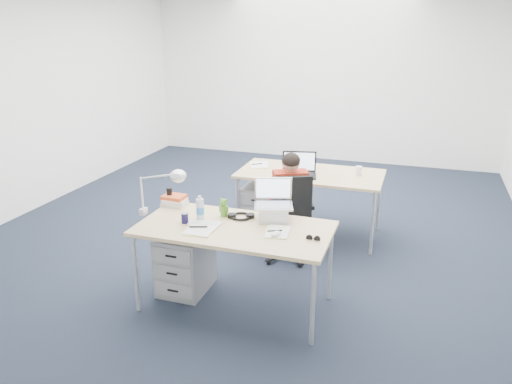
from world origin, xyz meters
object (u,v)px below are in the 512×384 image
sunglasses (313,238)px  dark_laptop (299,164)px  desk_far (310,176)px  seated_person (287,202)px  far_cup (359,171)px  desk_near (234,232)px  book_stack (174,200)px  wireless_keyboard (204,223)px  headphones (241,216)px  cordless_phone (170,196)px  can_koozie (185,218)px  desk_lamp (156,191)px  drawer_pedestal_far (263,207)px  bear_figurine (224,207)px  drawer_pedestal_near (186,262)px  water_bottle (200,208)px  computer_mouse (276,234)px  silver_laptop (274,201)px  office_chair (288,234)px

sunglasses → dark_laptop: (-0.51, 1.60, 0.12)m
desk_far → seated_person: (-0.11, -0.55, -0.13)m
seated_person → dark_laptop: seated_person is taller
far_cup → desk_near: bearing=-113.5°
book_stack → wireless_keyboard: bearing=-36.4°
headphones → cordless_phone: size_ratio=1.45×
can_koozie → desk_lamp: size_ratio=0.21×
can_koozie → wireless_keyboard: bearing=11.0°
drawer_pedestal_far → bear_figurine: bear_figurine is taller
drawer_pedestal_near → wireless_keyboard: wireless_keyboard is taller
seated_person → bear_figurine: (-0.31, -0.98, 0.26)m
desk_near → bear_figurine: bearing=131.5°
desk_far → bear_figurine: 1.60m
headphones → can_koozie: (-0.41, -0.26, 0.03)m
water_bottle → sunglasses: size_ratio=1.87×
cordless_phone → computer_mouse: bearing=-21.8°
seated_person → wireless_keyboard: 1.27m
silver_laptop → sunglasses: (0.41, -0.30, -0.16)m
desk_near → office_chair: 1.13m
office_chair → book_stack: office_chair is taller
wireless_keyboard → sunglasses: size_ratio=2.30×
can_koozie → book_stack: bearing=128.3°
silver_laptop → headphones: 0.32m
office_chair → silver_laptop: bearing=-110.4°
drawer_pedestal_near → sunglasses: (1.19, -0.16, 0.47)m
office_chair → desk_near: bearing=-125.9°
drawer_pedestal_near → desk_lamp: bearing=-153.5°
headphones → book_stack: book_stack is taller
seated_person → water_bottle: (-0.47, -1.12, 0.28)m
sunglasses → desk_lamp: (-1.39, 0.06, 0.22)m
desk_lamp → can_koozie: bearing=8.4°
drawer_pedestal_near → headphones: (0.51, 0.10, 0.47)m
wireless_keyboard → water_bottle: water_bottle is taller
can_koozie → office_chair: bearing=60.0°
silver_laptop → water_bottle: 0.63m
office_chair → seated_person: bearing=86.2°
water_bottle → desk_near: bearing=-9.8°
office_chair → desk_lamp: bearing=-157.1°
water_bottle → book_stack: 0.44m
wireless_keyboard → drawer_pedestal_far: bearing=77.2°
office_chair → water_bottle: bearing=-143.7°
desk_near → drawer_pedestal_near: desk_near is taller
bear_figurine → desk_lamp: 0.60m
drawer_pedestal_near → silver_laptop: bearing=10.4°
cordless_phone → desk_lamp: bearing=-87.4°
drawer_pedestal_far → desk_lamp: bearing=-104.8°
computer_mouse → water_bottle: bearing=-174.8°
drawer_pedestal_far → drawer_pedestal_near: bearing=-98.8°
book_stack → drawer_pedestal_far: bearing=72.9°
office_chair → drawer_pedestal_near: bearing=-153.1°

